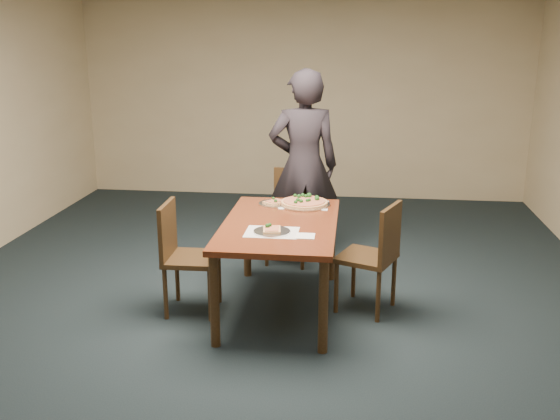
# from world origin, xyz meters

# --- Properties ---
(ground) EXTENTS (8.00, 8.00, 0.00)m
(ground) POSITION_xyz_m (0.00, 0.00, 0.00)
(ground) COLOR black
(ground) RESTS_ON ground
(room_shell) EXTENTS (8.00, 8.00, 8.00)m
(room_shell) POSITION_xyz_m (0.00, 0.00, 1.74)
(room_shell) COLOR #CAB58C
(room_shell) RESTS_ON ground
(dining_table) EXTENTS (0.90, 1.50, 0.75)m
(dining_table) POSITION_xyz_m (0.14, 0.26, 0.66)
(dining_table) COLOR #501F10
(dining_table) RESTS_ON ground
(chair_far) EXTENTS (0.48, 0.48, 0.91)m
(chair_far) POSITION_xyz_m (0.11, 1.44, 0.52)
(chair_far) COLOR black
(chair_far) RESTS_ON ground
(chair_left) EXTENTS (0.43, 0.43, 0.91)m
(chair_left) POSITION_xyz_m (-0.64, 0.14, 0.52)
(chair_left) COLOR black
(chair_left) RESTS_ON ground
(chair_right) EXTENTS (0.55, 0.55, 0.91)m
(chair_right) POSITION_xyz_m (0.91, 0.31, 0.52)
(chair_right) COLOR black
(chair_right) RESTS_ON ground
(diner) EXTENTS (0.75, 0.56, 1.88)m
(diner) POSITION_xyz_m (0.22, 1.53, 0.94)
(diner) COLOR black
(diner) RESTS_ON ground
(placemat_main) EXTENTS (0.42, 0.32, 0.00)m
(placemat_main) POSITION_xyz_m (0.29, 0.79, 0.75)
(placemat_main) COLOR white
(placemat_main) RESTS_ON dining_table
(placemat_near) EXTENTS (0.40, 0.30, 0.00)m
(placemat_near) POSITION_xyz_m (0.11, -0.01, 0.75)
(placemat_near) COLOR white
(placemat_near) RESTS_ON dining_table
(pizza_pan) EXTENTS (0.45, 0.45, 0.08)m
(pizza_pan) POSITION_xyz_m (0.29, 0.79, 0.77)
(pizza_pan) COLOR silver
(pizza_pan) RESTS_ON dining_table
(slice_plate_near) EXTENTS (0.28, 0.28, 0.06)m
(slice_plate_near) POSITION_xyz_m (0.11, -0.01, 0.76)
(slice_plate_near) COLOR silver
(slice_plate_near) RESTS_ON dining_table
(slice_plate_far) EXTENTS (0.28, 0.28, 0.06)m
(slice_plate_far) POSITION_xyz_m (0.03, 0.79, 0.76)
(slice_plate_far) COLOR silver
(slice_plate_far) RESTS_ON dining_table
(napkin) EXTENTS (0.14, 0.14, 0.01)m
(napkin) POSITION_xyz_m (0.37, -0.08, 0.75)
(napkin) COLOR white
(napkin) RESTS_ON dining_table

